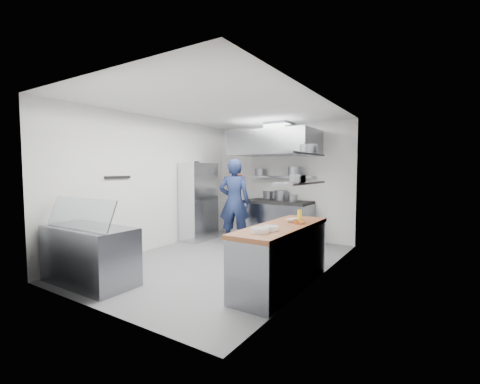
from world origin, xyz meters
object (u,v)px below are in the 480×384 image
Objects in this scene: gas_range at (277,222)px; chef at (234,202)px; display_case at (90,255)px; wire_rack at (199,202)px.

chef reaches higher than gas_range.
display_case is (-1.10, -4.10, -0.03)m from gas_range.
wire_rack is at bearing 99.61° from display_case.
gas_range reaches higher than display_case.
chef is at bearing 82.24° from display_case.
gas_range is at bearing 30.05° from wire_rack.
gas_range is 1.20m from chef.
chef is at bearing 4.40° from wire_rack.
gas_range is 4.24m from display_case.
chef is 3.31m from display_case.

